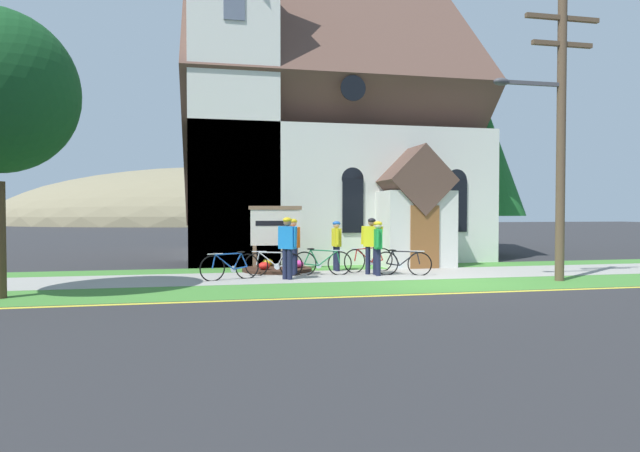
{
  "coord_description": "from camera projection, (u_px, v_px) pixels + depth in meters",
  "views": [
    {
      "loc": [
        -6.22,
        -13.26,
        1.9
      ],
      "look_at": [
        -2.84,
        3.14,
        1.45
      ],
      "focal_mm": 30.12,
      "sensor_mm": 36.0,
      "label": 1
    }
  ],
  "objects": [
    {
      "name": "bicycle_black",
      "position": [
        230.0,
        266.0,
        14.86
      ],
      "size": [
        1.66,
        0.63,
        0.8
      ],
      "color": "black",
      "rests_on": "ground"
    },
    {
      "name": "grass_verge",
      "position": [
        409.0,
        286.0,
        13.57
      ],
      "size": [
        32.0,
        2.31,
        0.01
      ],
      "primitive_type": "cube",
      "color": "#427F33",
      "rests_on": "ground"
    },
    {
      "name": "ground",
      "position": [
        397.0,
        267.0,
        18.2
      ],
      "size": [
        140.0,
        140.0,
        0.0
      ],
      "primitive_type": "plane",
      "color": "#2B2B2D"
    },
    {
      "name": "distant_hill",
      "position": [
        234.0,
        223.0,
        88.29
      ],
      "size": [
        72.46,
        48.45,
        18.05
      ],
      "primitive_type": "ellipsoid",
      "color": "#847A5B",
      "rests_on": "ground"
    },
    {
      "name": "cyclist_in_yellow_jersey",
      "position": [
        293.0,
        242.0,
        15.89
      ],
      "size": [
        0.37,
        0.72,
        1.68
      ],
      "color": "#191E38",
      "rests_on": "ground"
    },
    {
      "name": "bicycle_green",
      "position": [
        403.0,
        263.0,
        15.96
      ],
      "size": [
        1.58,
        0.69,
        0.79
      ],
      "color": "black",
      "rests_on": "ground"
    },
    {
      "name": "bicycle_white",
      "position": [
        369.0,
        260.0,
        16.82
      ],
      "size": [
        1.74,
        0.49,
        0.83
      ],
      "color": "black",
      "rests_on": "ground"
    },
    {
      "name": "bicycle_orange",
      "position": [
        274.0,
        264.0,
        15.75
      ],
      "size": [
        1.68,
        0.43,
        0.76
      ],
      "color": "black",
      "rests_on": "ground"
    },
    {
      "name": "utility_pole",
      "position": [
        558.0,
        123.0,
        14.55
      ],
      "size": [
        3.12,
        0.28,
        7.74
      ],
      "color": "brown",
      "rests_on": "ground"
    },
    {
      "name": "flower_bed",
      "position": [
        277.0,
        269.0,
        17.06
      ],
      "size": [
        2.21,
        2.21,
        0.34
      ],
      "color": "#382319",
      "rests_on": "ground"
    },
    {
      "name": "cyclist_in_white_jersey",
      "position": [
        287.0,
        243.0,
        14.88
      ],
      "size": [
        0.49,
        0.62,
        1.74
      ],
      "color": "#191E38",
      "rests_on": "ground"
    },
    {
      "name": "bicycle_red",
      "position": [
        322.0,
        263.0,
        15.92
      ],
      "size": [
        1.79,
        0.2,
        0.83
      ],
      "color": "black",
      "rests_on": "ground"
    },
    {
      "name": "cyclist_in_orange_jersey",
      "position": [
        372.0,
        241.0,
        16.07
      ],
      "size": [
        0.55,
        0.55,
        1.7
      ],
      "color": "#191E38",
      "rests_on": "ground"
    },
    {
      "name": "roadside_conifer",
      "position": [
        486.0,
        162.0,
        22.85
      ],
      "size": [
        3.24,
        3.24,
        6.33
      ],
      "color": "#3D2D1E",
      "rests_on": "ground"
    },
    {
      "name": "church_building",
      "position": [
        316.0,
        143.0,
        23.56
      ],
      "size": [
        11.8,
        12.48,
        12.93
      ],
      "color": "silver",
      "rests_on": "ground"
    },
    {
      "name": "church_lawn",
      "position": [
        359.0,
        267.0,
        18.17
      ],
      "size": [
        24.0,
        1.54,
        0.01
      ],
      "primitive_type": "cube",
      "color": "#427F33",
      "rests_on": "ground"
    },
    {
      "name": "cyclist_in_red_jersey",
      "position": [
        336.0,
        242.0,
        17.06
      ],
      "size": [
        0.27,
        0.7,
        1.59
      ],
      "color": "#191E38",
      "rests_on": "ground"
    },
    {
      "name": "sidewalk_slab",
      "position": [
        378.0,
        275.0,
        16.06
      ],
      "size": [
        32.0,
        2.76,
        0.01
      ],
      "primitive_type": "cube",
      "color": "#99968E",
      "rests_on": "ground"
    },
    {
      "name": "cyclist_in_green_jersey",
      "position": [
        378.0,
        244.0,
        15.8
      ],
      "size": [
        0.29,
        0.7,
        1.61
      ],
      "color": "#191E38",
      "rests_on": "ground"
    },
    {
      "name": "curb_paint_stripe",
      "position": [
        430.0,
        294.0,
        12.29
      ],
      "size": [
        28.0,
        0.16,
        0.01
      ],
      "primitive_type": "cube",
      "color": "yellow",
      "rests_on": "ground"
    },
    {
      "name": "church_sign",
      "position": [
        275.0,
        228.0,
        17.43
      ],
      "size": [
        1.73,
        0.21,
        2.08
      ],
      "color": "#7F6047",
      "rests_on": "ground"
    }
  ]
}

